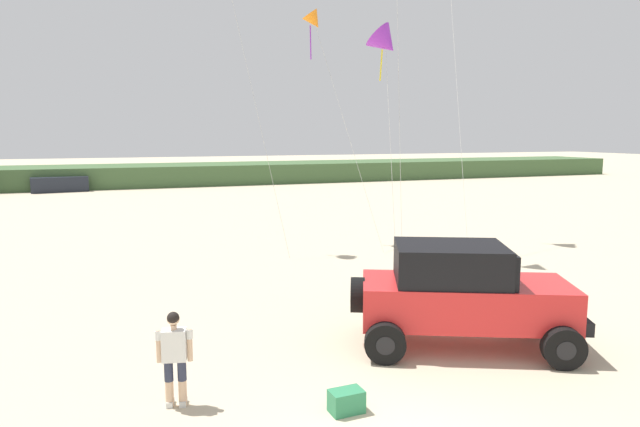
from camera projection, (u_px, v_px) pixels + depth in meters
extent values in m
cube|color=#426038|center=(204.00, 174.00, 52.44)|extent=(90.00, 7.40, 1.81)
cube|color=red|center=(465.00, 302.00, 12.05)|extent=(4.77, 3.49, 0.90)
cube|color=red|center=(544.00, 287.00, 11.88)|extent=(1.70, 2.00, 0.12)
cube|color=black|center=(450.00, 263.00, 11.96)|extent=(2.82, 2.55, 0.80)
cube|color=black|center=(507.00, 266.00, 11.88)|extent=(0.78, 1.56, 0.72)
cube|color=black|center=(573.00, 316.00, 11.92)|extent=(0.93, 1.72, 0.28)
cylinder|color=black|center=(358.00, 295.00, 12.21)|extent=(0.59, 0.83, 0.77)
cylinder|color=black|center=(532.00, 315.00, 13.02)|extent=(0.89, 0.62, 0.84)
cylinder|color=black|center=(532.00, 315.00, 13.02)|extent=(0.48, 0.45, 0.38)
cylinder|color=black|center=(564.00, 348.00, 10.99)|extent=(0.89, 0.62, 0.84)
cylinder|color=black|center=(564.00, 348.00, 10.99)|extent=(0.48, 0.45, 0.38)
cylinder|color=black|center=(382.00, 311.00, 13.28)|extent=(0.89, 0.62, 0.84)
cylinder|color=black|center=(382.00, 311.00, 13.28)|extent=(0.48, 0.45, 0.38)
cylinder|color=black|center=(385.00, 343.00, 11.25)|extent=(0.89, 0.62, 0.84)
cylinder|color=black|center=(385.00, 343.00, 11.25)|extent=(0.48, 0.45, 0.38)
cylinder|color=#DBB28E|center=(170.00, 393.00, 9.47)|extent=(0.14, 0.14, 0.49)
cylinder|color=#2D3347|center=(169.00, 371.00, 9.42)|extent=(0.15, 0.15, 0.36)
cube|color=silver|center=(170.00, 402.00, 9.54)|extent=(0.17, 0.28, 0.10)
cylinder|color=#DBB28E|center=(183.00, 392.00, 9.50)|extent=(0.14, 0.14, 0.49)
cylinder|color=#2D3347|center=(182.00, 370.00, 9.44)|extent=(0.15, 0.15, 0.36)
cube|color=silver|center=(183.00, 402.00, 9.57)|extent=(0.17, 0.28, 0.10)
cube|color=silver|center=(174.00, 345.00, 9.37)|extent=(0.45, 0.35, 0.54)
cylinder|color=#DBB28E|center=(159.00, 346.00, 9.34)|extent=(0.09, 0.09, 0.56)
cylinder|color=silver|center=(158.00, 335.00, 9.31)|extent=(0.11, 0.11, 0.16)
cylinder|color=#DBB28E|center=(190.00, 345.00, 9.40)|extent=(0.09, 0.09, 0.56)
cylinder|color=silver|center=(189.00, 334.00, 9.37)|extent=(0.11, 0.11, 0.16)
cylinder|color=#DBB28E|center=(174.00, 327.00, 9.32)|extent=(0.10, 0.10, 0.08)
sphere|color=#DBB28E|center=(173.00, 319.00, 9.30)|extent=(0.21, 0.21, 0.21)
sphere|color=black|center=(173.00, 318.00, 9.29)|extent=(0.21, 0.21, 0.21)
cube|color=#2D7F51|center=(346.00, 401.00, 9.29)|extent=(0.58, 0.39, 0.38)
cube|color=#1E232D|center=(60.00, 184.00, 44.76)|extent=(4.39, 2.24, 1.20)
cylinder|color=silver|center=(457.00, 84.00, 21.38)|extent=(2.28, 5.67, 12.94)
cylinder|color=silver|center=(399.00, 87.00, 19.58)|extent=(0.53, 2.00, 12.38)
cone|color=orange|center=(314.00, 21.00, 23.18)|extent=(1.00, 0.83, 1.03)
cylinder|color=purple|center=(311.00, 43.00, 23.26)|extent=(0.05, 0.13, 1.38)
cylinder|color=silver|center=(348.00, 133.00, 22.40)|extent=(1.57, 3.68, 9.22)
cylinder|color=silver|center=(247.00, 68.00, 20.94)|extent=(2.16, 3.55, 14.00)
cone|color=purple|center=(385.00, 42.00, 19.15)|extent=(1.66, 1.50, 1.46)
cylinder|color=yellow|center=(381.00, 65.00, 19.21)|extent=(0.05, 0.18, 1.05)
cylinder|color=silver|center=(391.00, 156.00, 18.24)|extent=(0.88, 2.83, 7.67)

